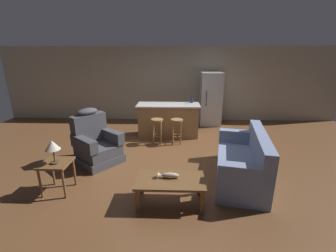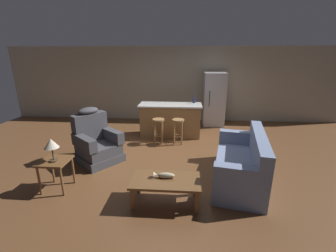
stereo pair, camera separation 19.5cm
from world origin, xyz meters
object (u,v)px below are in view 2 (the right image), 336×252
Objects in this scene: kitchen_island at (170,120)px; bar_stool_right at (178,127)px; end_table at (55,165)px; bar_stool_left at (158,126)px; bottle_tall_green at (194,100)px; refrigerator at (214,99)px; couch at (242,164)px; coffee_table at (166,182)px; fish_figurine at (164,175)px; recliner_near_lamp at (96,143)px; table_lamp at (51,144)px.

kitchen_island is 2.65× the size of bar_stool_right.
bar_stool_left is at bearing 56.45° from end_table.
refrigerator is at bearing 53.72° from bottle_tall_green.
bar_stool_left is 0.39× the size of refrigerator.
refrigerator reaches higher than bar_stool_right.
refrigerator is at bearing -76.53° from couch.
coffee_table is 3.24× the size of fish_figurine.
recliner_near_lamp reaches higher than bar_stool_left.
refrigerator is 8.12× the size of bottle_tall_green.
bar_stool_left is (-0.28, -0.63, -0.01)m from kitchen_island.
coffee_table is at bearing -54.48° from fish_figurine.
bar_stool_left reaches higher than end_table.
fish_figurine is at bearing -93.26° from bar_stool_right.
bottle_tall_green is at bearing -126.28° from refrigerator.
end_table is at bearing -63.62° from recliner_near_lamp.
end_table is (-3.35, -0.54, 0.12)m from couch.
end_table is at bearing -123.55° from bar_stool_left.
bar_stool_left is (-0.38, 2.53, 0.01)m from fish_figurine.
bar_stool_right is (1.80, 1.15, 0.05)m from recliner_near_lamp.
table_lamp is (-1.94, 0.21, 0.50)m from coffee_table.
bottle_tall_green is (0.68, 0.24, 0.55)m from kitchen_island.
fish_figurine is 1.61m from couch.
couch reaches higher than bar_stool_left.
table_lamp is (-0.26, -1.22, 0.45)m from recliner_near_lamp.
kitchen_island is at bearing 91.90° from fish_figurine.
bottle_tall_green is (0.55, 3.44, 0.67)m from coffee_table.
end_table is at bearing 173.95° from fish_figurine.
recliner_near_lamp is (-1.68, 1.43, 0.06)m from coffee_table.
recliner_near_lamp is at bearing 77.96° from table_lamp.
table_lamp is at bearing 21.20° from couch.
bar_stool_left is at bearing 98.60° from fish_figurine.
table_lamp is at bearing -127.31° from refrigerator.
kitchen_island is (-0.13, 3.21, 0.11)m from coffee_table.
bottle_tall_green reaches higher than bar_stool_left.
recliner_near_lamp is 1.32m from table_lamp.
end_table is at bearing 20.55° from couch.
recliner_near_lamp is 4.21m from refrigerator.
kitchen_island is 0.69m from bar_stool_left.
end_table is 0.31× the size of kitchen_island.
bottle_tall_green is (0.96, 0.87, 0.56)m from bar_stool_left.
kitchen_island is (1.81, 3.00, -0.39)m from table_lamp.
coffee_table is 0.11m from fish_figurine.
couch is at bearing 29.59° from coffee_table.
bottle_tall_green is at bearing -61.09° from couch.
recliner_near_lamp is 1.71m from bar_stool_left.
end_table is 5.27m from refrigerator.
recliner_near_lamp is at bearing 140.06° from fish_figurine.
couch is at bearing -87.87° from refrigerator.
end_table is 4.10m from bottle_tall_green.
recliner_near_lamp is 2.36m from kitchen_island.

